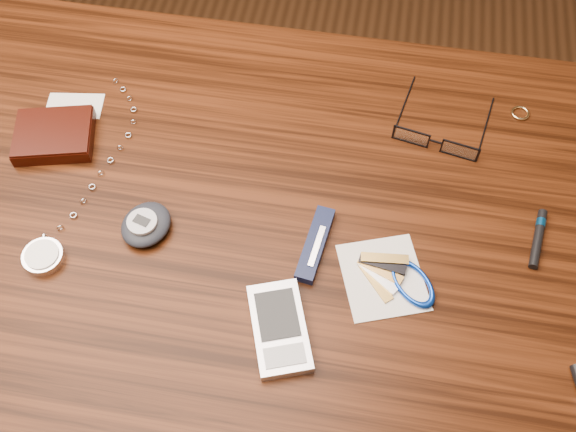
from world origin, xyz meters
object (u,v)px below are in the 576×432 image
(pda_phone, at_px, (279,328))
(pocket_knife, at_px, (315,244))
(desk, at_px, (234,263))
(eyeglasses, at_px, (436,140))
(pedometer, at_px, (146,224))
(pocket_watch, at_px, (47,250))
(notepad_keys, at_px, (397,279))
(wallet_and_card, at_px, (55,135))

(pda_phone, height_order, pocket_knife, pda_phone)
(desk, relative_size, eyeglasses, 7.34)
(eyeglasses, relative_size, pocket_knife, 1.34)
(desk, height_order, pedometer, pedometer)
(pocket_watch, bearing_deg, eyeglasses, 28.35)
(desk, distance_m, pocket_watch, 0.24)
(desk, distance_m, eyeglasses, 0.31)
(notepad_keys, distance_m, pocket_knife, 0.10)
(pedometer, xyz_separation_m, notepad_keys, (0.30, -0.02, -0.01))
(wallet_and_card, relative_size, pocket_knife, 1.37)
(wallet_and_card, xyz_separation_m, eyeglasses, (0.49, 0.07, 0.00))
(wallet_and_card, height_order, pocket_knife, wallet_and_card)
(eyeglasses, height_order, pda_phone, eyeglasses)
(pedometer, bearing_deg, desk, 13.99)
(pedometer, bearing_deg, pocket_watch, -154.57)
(notepad_keys, relative_size, pocket_knife, 1.29)
(pocket_watch, distance_m, pda_phone, 0.29)
(wallet_and_card, distance_m, pocket_knife, 0.37)
(desk, xyz_separation_m, pedometer, (-0.09, -0.02, 0.11))
(pda_phone, bearing_deg, eyeglasses, 61.68)
(pocket_knife, bearing_deg, pocket_watch, -168.86)
(wallet_and_card, xyz_separation_m, pda_phone, (0.34, -0.21, -0.00))
(pocket_watch, relative_size, pda_phone, 2.61)
(eyeglasses, height_order, notepad_keys, eyeglasses)
(pedometer, bearing_deg, notepad_keys, -3.28)
(eyeglasses, xyz_separation_m, pocket_knife, (-0.13, -0.18, -0.00))
(wallet_and_card, bearing_deg, pocket_watch, -72.60)
(pda_phone, xyz_separation_m, pocket_knife, (0.02, 0.11, -0.00))
(eyeglasses, relative_size, pocket_watch, 0.44)
(pedometer, distance_m, pocket_knife, 0.20)
(desk, distance_m, wallet_and_card, 0.29)
(wallet_and_card, relative_size, pda_phone, 1.18)
(eyeglasses, bearing_deg, desk, -145.77)
(pocket_watch, xyz_separation_m, pocket_knife, (0.31, 0.06, 0.00))
(pocket_watch, relative_size, pocket_knife, 3.05)
(pocket_watch, bearing_deg, pedometer, 25.43)
(pocket_watch, distance_m, pedometer, 0.12)
(eyeglasses, height_order, pocket_knife, eyeglasses)
(desk, bearing_deg, eyeglasses, 34.23)
(pocket_watch, distance_m, notepad_keys, 0.41)
(wallet_and_card, distance_m, pocket_watch, 0.17)
(pda_phone, bearing_deg, desk, 124.76)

